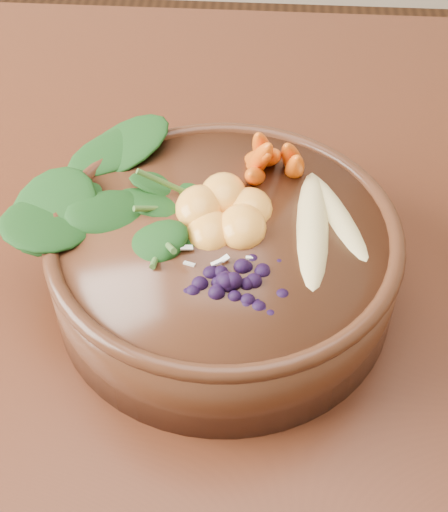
% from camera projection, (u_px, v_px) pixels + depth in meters
% --- Properties ---
extents(ground, '(4.00, 4.00, 0.00)m').
position_uv_depth(ground, '(230.00, 492.00, 1.36)').
color(ground, '#381E0F').
rests_on(ground, ground).
extents(dining_table, '(1.60, 0.90, 0.75)m').
position_uv_depth(dining_table, '(233.00, 252.00, 0.89)').
color(dining_table, '#331C0C').
rests_on(dining_table, ground).
extents(stoneware_bowl, '(0.37, 0.37, 0.09)m').
position_uv_depth(stoneware_bowl, '(224.00, 263.00, 0.69)').
color(stoneware_bowl, '#512B19').
rests_on(stoneware_bowl, dining_table).
extents(kale_heap, '(0.24, 0.22, 0.05)m').
position_uv_depth(kale_heap, '(166.00, 165.00, 0.68)').
color(kale_heap, '#194517').
rests_on(kale_heap, stoneware_bowl).
extents(carrot_cluster, '(0.08, 0.08, 0.09)m').
position_uv_depth(carrot_cluster, '(278.00, 130.00, 0.69)').
color(carrot_cluster, orange).
rests_on(carrot_cluster, stoneware_bowl).
extents(banana_halves, '(0.09, 0.19, 0.03)m').
position_uv_depth(banana_halves, '(327.00, 209.00, 0.65)').
color(banana_halves, '#E0CC84').
rests_on(banana_halves, stoneware_bowl).
extents(mandarin_cluster, '(0.11, 0.12, 0.04)m').
position_uv_depth(mandarin_cluster, '(225.00, 200.00, 0.66)').
color(mandarin_cluster, '#FFA338').
rests_on(mandarin_cluster, stoneware_bowl).
extents(blueberry_pile, '(0.17, 0.13, 0.05)m').
position_uv_depth(blueberry_pile, '(234.00, 267.00, 0.59)').
color(blueberry_pile, black).
rests_on(blueberry_pile, stoneware_bowl).
extents(coconut_flakes, '(0.11, 0.09, 0.01)m').
position_uv_depth(coconut_flakes, '(228.00, 244.00, 0.64)').
color(coconut_flakes, white).
rests_on(coconut_flakes, stoneware_bowl).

